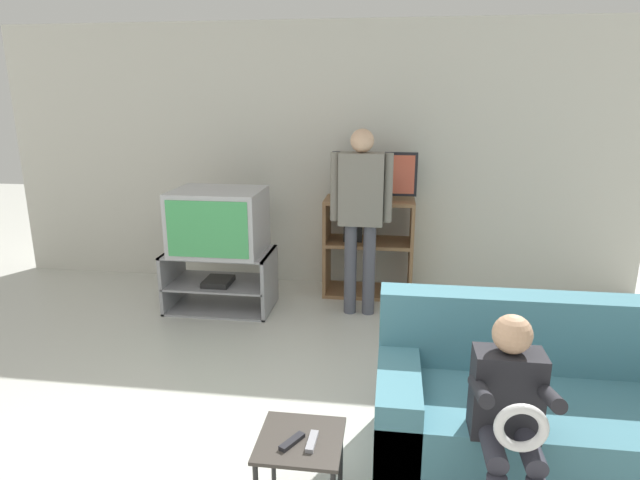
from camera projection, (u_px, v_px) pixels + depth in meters
name	position (u px, v px, depth m)	size (l,w,h in m)	color
wall_back	(313.00, 158.00, 5.36)	(6.40, 0.06, 2.60)	beige
tv_stand	(221.00, 280.00, 4.91)	(0.96, 0.57, 0.54)	#939399
television_main	(219.00, 221.00, 4.76)	(0.78, 0.64, 0.57)	#B2B2B7
media_shelf	(368.00, 246.00, 5.22)	(0.85, 0.45, 0.95)	#8E6642
television_flat	(374.00, 177.00, 5.01)	(0.79, 0.20, 0.45)	black
snack_table	(300.00, 450.00, 2.45)	(0.39, 0.39, 0.40)	#38332D
remote_control_black	(292.00, 442.00, 2.39)	(0.04, 0.14, 0.02)	#232328
remote_control_white	(312.00, 441.00, 2.39)	(0.04, 0.14, 0.02)	gray
couch	(563.00, 417.00, 2.76)	(1.92, 0.81, 0.87)	teal
person_standing_adult	(361.00, 205.00, 4.59)	(0.53, 0.20, 1.64)	#4C4C56
person_seated_child	(509.00, 412.00, 2.28)	(0.33, 0.43, 1.01)	#2D2D38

